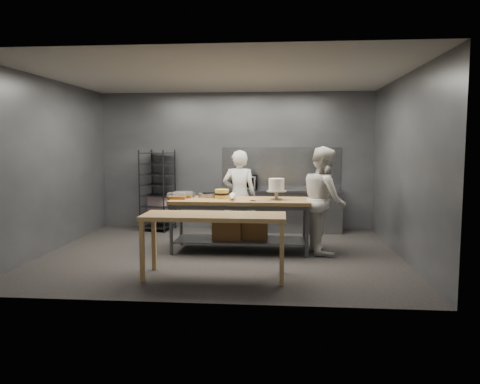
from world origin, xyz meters
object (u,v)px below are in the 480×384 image
at_px(chef_right, 324,200).
at_px(layer_cake, 222,194).
at_px(speed_rack, 158,191).
at_px(microwave, 244,182).
at_px(work_table, 240,219).
at_px(near_counter, 214,220).
at_px(chef_behind, 239,196).
at_px(frosted_cake_stand, 276,186).

relative_size(chef_right, layer_cake, 7.55).
distance_m(speed_rack, microwave, 1.90).
height_order(work_table, speed_rack, speed_rack).
xyz_separation_m(chef_right, layer_cake, (-1.78, 0.04, 0.08)).
bearing_deg(speed_rack, near_counter, -63.53).
xyz_separation_m(near_counter, speed_rack, (-1.74, 3.50, 0.04)).
distance_m(chef_right, microwave, 2.44).
relative_size(microwave, layer_cake, 2.23).
height_order(chef_behind, frosted_cake_stand, chef_behind).
height_order(near_counter, chef_behind, chef_behind).
height_order(speed_rack, frosted_cake_stand, speed_rack).
relative_size(work_table, frosted_cake_stand, 6.54).
relative_size(chef_behind, chef_right, 0.96).
bearing_deg(speed_rack, layer_cake, -47.41).
distance_m(work_table, near_counter, 1.69).
bearing_deg(near_counter, speed_rack, 116.47).
xyz_separation_m(chef_right, microwave, (-1.53, 1.89, 0.13)).
xyz_separation_m(speed_rack, chef_right, (3.41, -1.81, 0.06)).
relative_size(chef_behind, microwave, 3.25).
distance_m(chef_right, frosted_cake_stand, 0.85).
bearing_deg(microwave, chef_behind, -90.39).
height_order(microwave, frosted_cake_stand, frosted_cake_stand).
distance_m(speed_rack, chef_right, 3.87).
relative_size(chef_behind, frosted_cake_stand, 4.80).
xyz_separation_m(chef_behind, layer_cake, (-0.24, -0.74, 0.12)).
xyz_separation_m(chef_behind, chef_right, (1.54, -0.78, 0.04)).
distance_m(microwave, layer_cake, 1.87).
distance_m(speed_rack, chef_behind, 2.14).
distance_m(chef_behind, layer_cake, 0.79).
distance_m(work_table, frosted_cake_stand, 0.87).
bearing_deg(work_table, chef_right, 0.96).
relative_size(near_counter, microwave, 3.69).
bearing_deg(near_counter, microwave, 87.72).
distance_m(microwave, frosted_cake_stand, 2.09).
bearing_deg(speed_rack, work_table, -43.23).
bearing_deg(frosted_cake_stand, speed_rack, 144.02).
relative_size(work_table, chef_behind, 1.36).
height_order(frosted_cake_stand, layer_cake, frosted_cake_stand).
distance_m(near_counter, speed_rack, 3.91).
bearing_deg(frosted_cake_stand, work_table, 175.92).
distance_m(near_counter, chef_right, 2.38).
bearing_deg(near_counter, work_table, 82.63).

